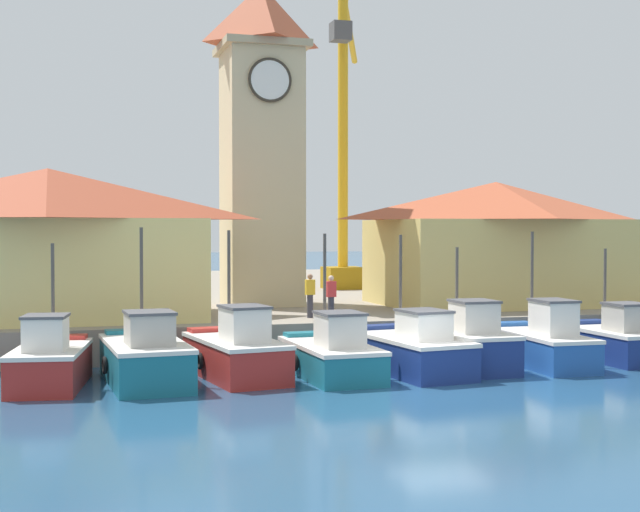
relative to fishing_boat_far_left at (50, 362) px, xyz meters
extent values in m
plane|color=navy|center=(10.46, -3.43, -0.74)|extent=(300.00, 300.00, 0.00)
cube|color=gray|center=(10.46, 23.38, -0.12)|extent=(120.00, 40.00, 1.22)
cube|color=#AD2823|center=(0.01, 0.05, -0.22)|extent=(2.43, 4.37, 1.03)
cube|color=#AD2823|center=(0.29, 1.85, 0.42)|extent=(1.62, 0.83, 0.24)
cube|color=silver|center=(0.01, 0.05, 0.35)|extent=(2.50, 4.43, 0.12)
cube|color=silver|center=(-0.10, -0.66, 0.86)|extent=(1.27, 1.39, 0.91)
cube|color=#4C4C51|center=(-0.10, -0.66, 1.36)|extent=(1.36, 1.48, 0.08)
cylinder|color=#4C4742|center=(0.09, 0.56, 1.88)|extent=(0.10, 0.10, 2.94)
torus|color=black|center=(-0.94, 0.41, -0.22)|extent=(0.20, 0.53, 0.52)
cube|color=#196B7F|center=(2.64, -0.16, -0.17)|extent=(2.38, 4.90, 1.13)
cube|color=#196B7F|center=(2.51, 1.98, 0.51)|extent=(1.80, 0.71, 0.24)
cube|color=silver|center=(2.64, -0.16, 0.44)|extent=(2.44, 4.97, 0.12)
cube|color=#B2ADA3|center=(2.70, -1.00, 0.94)|extent=(1.34, 1.51, 0.87)
cube|color=#4C4C51|center=(2.70, -1.00, 1.42)|extent=(1.42, 1.60, 0.08)
cylinder|color=#4C4742|center=(2.61, 0.44, 2.16)|extent=(0.10, 0.10, 3.31)
torus|color=black|center=(1.51, 0.01, -0.17)|extent=(0.15, 0.53, 0.52)
cube|color=#AD2823|center=(5.37, 0.18, -0.20)|extent=(2.60, 4.94, 1.08)
cube|color=#AD2823|center=(5.06, 2.26, 0.46)|extent=(1.71, 0.83, 0.24)
cube|color=silver|center=(5.37, 0.18, 0.39)|extent=(2.66, 5.01, 0.12)
cube|color=silver|center=(5.49, -0.64, 0.95)|extent=(1.35, 1.57, 0.99)
cube|color=#4C4C51|center=(5.49, -0.64, 1.48)|extent=(1.44, 1.66, 0.08)
cylinder|color=#4C4742|center=(5.28, 0.76, 2.09)|extent=(0.10, 0.10, 3.27)
torus|color=black|center=(4.30, 0.26, -0.20)|extent=(0.19, 0.53, 0.52)
cube|color=#196B7F|center=(8.19, -0.48, -0.28)|extent=(2.15, 4.74, 0.90)
cube|color=#196B7F|center=(8.11, 1.60, 0.29)|extent=(1.70, 0.66, 0.24)
cube|color=silver|center=(8.19, -0.48, 0.22)|extent=(2.21, 4.80, 0.12)
cube|color=beige|center=(8.22, -1.30, 0.76)|extent=(1.24, 1.44, 0.96)
cube|color=#4C4C51|center=(8.22, -1.30, 1.28)|extent=(1.32, 1.53, 0.08)
cylinder|color=#4C4742|center=(8.17, 0.10, 1.95)|extent=(0.10, 0.10, 3.35)
torus|color=black|center=(7.11, -0.29, -0.28)|extent=(0.14, 0.52, 0.52)
cube|color=navy|center=(10.78, -0.45, -0.22)|extent=(2.60, 5.16, 1.04)
cube|color=navy|center=(10.51, 1.76, 0.42)|extent=(1.77, 0.80, 0.24)
cube|color=silver|center=(10.78, -0.45, 0.35)|extent=(2.66, 5.23, 0.12)
cube|color=silver|center=(10.89, -1.31, 0.83)|extent=(1.38, 1.62, 0.82)
cube|color=#4C4C51|center=(10.89, -1.31, 1.28)|extent=(1.47, 1.71, 0.08)
cylinder|color=#4C4742|center=(10.71, 0.16, 2.00)|extent=(0.10, 0.10, 3.17)
torus|color=black|center=(9.67, -0.34, -0.22)|extent=(0.18, 0.53, 0.52)
cube|color=navy|center=(12.77, -0.14, -0.17)|extent=(2.04, 4.42, 1.14)
cube|color=navy|center=(12.80, 1.81, 0.52)|extent=(1.69, 0.62, 0.24)
cube|color=silver|center=(12.77, -0.14, 0.45)|extent=(2.10, 4.48, 0.12)
cube|color=beige|center=(12.76, -0.90, 0.99)|extent=(1.21, 1.33, 0.95)
cube|color=#4C4C51|center=(12.76, -0.90, 1.50)|extent=(1.29, 1.41, 0.08)
cylinder|color=#4C4742|center=(12.78, 0.41, 1.84)|extent=(0.10, 0.10, 2.66)
torus|color=black|center=(11.71, 0.10, -0.17)|extent=(0.13, 0.52, 0.52)
cube|color=#2356A8|center=(15.50, -0.23, -0.25)|extent=(1.89, 4.92, 0.98)
cube|color=#2356A8|center=(15.57, 1.95, 0.36)|extent=(1.49, 0.65, 0.24)
cube|color=silver|center=(15.50, -0.23, 0.29)|extent=(1.95, 4.98, 0.12)
cube|color=silver|center=(15.47, -1.08, 0.89)|extent=(1.08, 1.49, 1.08)
cube|color=#4C4C51|center=(15.47, -1.08, 1.47)|extent=(1.17, 1.58, 0.08)
cylinder|color=#4C4742|center=(15.52, 0.37, 2.01)|extent=(0.10, 0.10, 3.32)
torus|color=black|center=(14.56, 0.04, -0.25)|extent=(0.14, 0.52, 0.52)
cube|color=navy|center=(18.47, 0.04, -0.25)|extent=(2.00, 4.16, 0.97)
cube|color=navy|center=(18.43, 1.84, 0.35)|extent=(1.63, 0.64, 0.24)
cube|color=silver|center=(18.47, 0.04, 0.28)|extent=(2.07, 4.22, 0.12)
cube|color=#B2ADA3|center=(18.49, -0.68, 0.78)|extent=(1.17, 1.26, 0.88)
cube|color=#4C4C51|center=(18.49, -0.68, 1.26)|extent=(1.25, 1.34, 0.08)
cylinder|color=#4C4742|center=(18.46, 0.55, 1.72)|extent=(0.10, 0.10, 2.74)
torus|color=black|center=(17.43, 0.22, -0.25)|extent=(0.13, 0.52, 0.52)
cube|color=#2356A8|center=(21.12, 2.28, 0.35)|extent=(1.63, 0.78, 0.24)
cube|color=beige|center=(8.65, 11.29, 5.93)|extent=(3.13, 3.13, 10.88)
cube|color=tan|center=(8.65, 11.29, 11.52)|extent=(3.63, 3.63, 0.30)
pyramid|color=#B25133|center=(8.65, 11.29, 12.95)|extent=(3.63, 3.63, 2.57)
cylinder|color=white|center=(8.65, 9.67, 9.91)|extent=(1.72, 0.12, 1.72)
torus|color=#332D23|center=(8.65, 9.63, 9.91)|extent=(1.84, 0.12, 1.84)
cube|color=#E5D17A|center=(-0.12, 7.67, 2.31)|extent=(10.89, 6.55, 3.65)
pyramid|color=#A3472D|center=(-0.12, 7.67, 5.06)|extent=(11.29, 6.95, 1.84)
cube|color=tan|center=(18.55, 8.83, 2.33)|extent=(9.96, 6.87, 3.68)
pyramid|color=#B25133|center=(18.55, 8.83, 4.99)|extent=(10.36, 7.27, 1.65)
cube|color=#976E11|center=(15.17, 20.19, 1.09)|extent=(2.00, 2.00, 1.20)
cylinder|color=gold|center=(15.17, 20.19, 9.12)|extent=(0.56, 0.56, 14.87)
cylinder|color=gold|center=(16.66, 23.64, 15.40)|extent=(3.34, 7.15, 2.48)
cube|color=#4C4C4C|center=(14.64, 18.95, 14.22)|extent=(1.00, 1.00, 1.00)
cylinder|color=#33333D|center=(9.58, 4.05, 0.91)|extent=(0.22, 0.22, 0.85)
cube|color=red|center=(9.58, 4.05, 1.62)|extent=(0.34, 0.22, 0.56)
sphere|color=beige|center=(9.58, 4.05, 2.01)|extent=(0.20, 0.20, 0.20)
cylinder|color=#33333D|center=(9.14, 5.28, 0.91)|extent=(0.22, 0.22, 0.85)
cube|color=gold|center=(9.14, 5.28, 1.62)|extent=(0.34, 0.22, 0.56)
sphere|color=#9E7051|center=(9.14, 5.28, 2.01)|extent=(0.20, 0.20, 0.20)
camera|label=1|loc=(0.33, -26.28, 3.75)|focal=50.00mm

